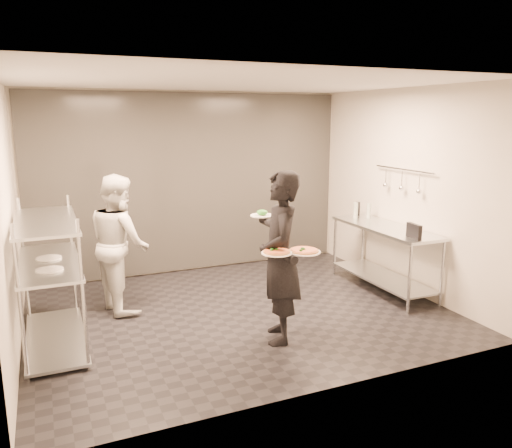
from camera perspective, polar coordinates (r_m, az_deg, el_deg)
name	(u,v)px	position (r m, az deg, el deg)	size (l,w,h in m)	color
room_shell	(208,190)	(7.09, -5.45, 3.92)	(5.00, 4.00, 2.80)	black
pass_rack	(50,275)	(5.74, -22.45, -5.40)	(0.60, 1.60, 1.50)	#B6B9BD
prep_counter	(384,247)	(7.22, 14.43, -2.54)	(0.60, 1.80, 0.92)	#B6B9BD
utensil_rail	(402,181)	(7.20, 16.38, 4.79)	(0.07, 1.20, 0.31)	#B6B9BD
waiter	(280,258)	(5.35, 2.76, -3.86)	(0.68, 0.45, 1.86)	black
chef	(120,243)	(6.47, -15.32, -2.08)	(0.84, 0.65, 1.73)	silver
pizza_plate_near	(277,252)	(5.09, 2.38, -3.21)	(0.32, 0.32, 0.05)	white
pizza_plate_far	(304,251)	(5.26, 5.51, -3.07)	(0.35, 0.35, 0.05)	white
salad_plate	(262,214)	(5.53, 0.71, 1.18)	(0.26, 0.26, 0.07)	white
pos_monitor	(414,231)	(6.51, 17.61, -0.78)	(0.05, 0.26, 0.19)	black
bottle_green	(356,210)	(7.61, 11.32, 1.55)	(0.07, 0.07, 0.24)	#929F92
bottle_clear	(369,211)	(7.67, 12.77, 1.51)	(0.07, 0.07, 0.22)	#929F92
bottle_dark	(358,209)	(7.82, 11.57, 1.72)	(0.06, 0.06, 0.21)	black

